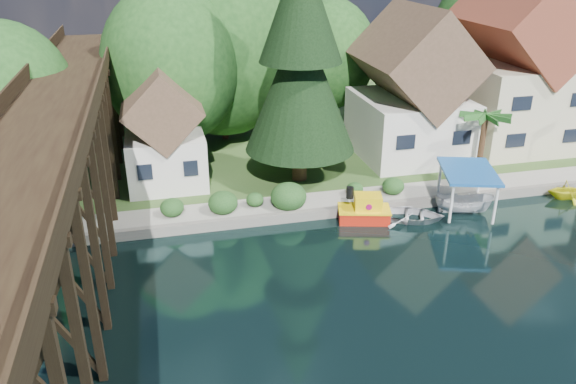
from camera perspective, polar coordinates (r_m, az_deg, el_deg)
The scene contains 16 objects.
ground at distance 28.60m, azimuth 12.33°, elevation -9.19°, with size 140.00×140.00×0.00m, color black.
bank at distance 58.40m, azimuth -1.92°, elevation 9.06°, with size 140.00×52.00×0.50m, color #2E4D1E.
seawall at distance 36.31m, azimuth 12.80°, elevation -1.13°, with size 60.00×0.40×0.62m, color slate.
promenade at distance 38.14m, azimuth 14.71°, elevation 0.29°, with size 50.00×2.60×0.06m, color gray.
trestle_bridge at distance 28.66m, azimuth -22.01°, elevation 1.67°, with size 4.12×44.18×9.30m.
house_left at distance 42.76m, azimuth 12.45°, elevation 9.64°, with size 7.64×8.64×11.02m.
house_center at distance 47.45m, azimuth 22.40°, elevation 11.41°, with size 8.65×9.18×13.89m.
shed at distance 37.58m, azimuth -12.44°, elevation 5.56°, with size 5.09×5.40×7.85m.
bg_trees at distance 44.98m, azimuth 2.66°, elevation 13.68°, with size 49.90×13.30×10.57m.
shrubs at distance 34.31m, azimuth -1.02°, elevation -0.34°, with size 15.76×2.47×1.70m.
conifer at distance 36.14m, azimuth 1.29°, elevation 14.08°, with size 7.28×7.28×17.92m.
palm_tree at distance 40.13m, azimuth 19.44°, elevation 7.09°, with size 4.40×4.40×4.70m.
tugboat at distance 33.98m, azimuth 7.81°, elevation -1.87°, with size 3.42×2.43×2.24m.
boat_white_a at distance 34.65m, azimuth 12.41°, elevation -2.18°, with size 2.83×3.97×0.82m, color silver.
boat_canopy at distance 36.06m, azimuth 17.58°, elevation -0.27°, with size 4.27×5.17×2.87m.
boat_yellow at distance 40.84m, azimuth 26.53°, elevation 0.29°, with size 2.25×2.61×1.38m, color yellow.
Camera 1 is at (-11.32, -21.23, 15.46)m, focal length 35.00 mm.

